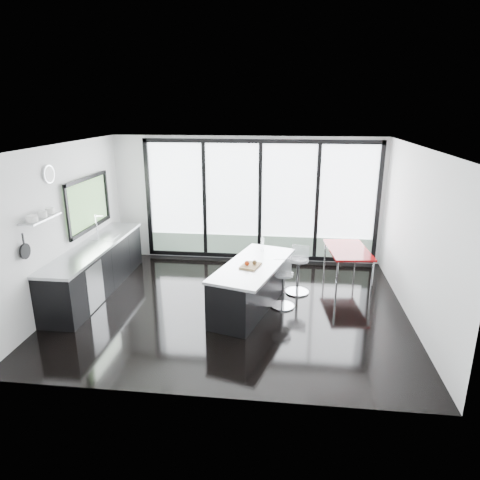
# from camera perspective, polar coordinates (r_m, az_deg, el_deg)

# --- Properties ---
(floor) EXTENTS (6.00, 5.00, 0.00)m
(floor) POSITION_cam_1_polar(r_m,az_deg,el_deg) (7.71, -1.01, -8.83)
(floor) COLOR black
(floor) RESTS_ON ground
(ceiling) EXTENTS (6.00, 5.00, 0.00)m
(ceiling) POSITION_cam_1_polar(r_m,az_deg,el_deg) (6.94, -1.13, 12.38)
(ceiling) COLOR white
(ceiling) RESTS_ON wall_back
(wall_back) EXTENTS (6.00, 0.09, 2.80)m
(wall_back) POSITION_cam_1_polar(r_m,az_deg,el_deg) (9.58, 2.51, 4.53)
(wall_back) COLOR silver
(wall_back) RESTS_ON ground
(wall_front) EXTENTS (6.00, 0.00, 2.80)m
(wall_front) POSITION_cam_1_polar(r_m,az_deg,el_deg) (4.88, -4.97, -6.99)
(wall_front) COLOR silver
(wall_front) RESTS_ON ground
(wall_left) EXTENTS (0.26, 5.00, 2.80)m
(wall_left) POSITION_cam_1_polar(r_m,az_deg,el_deg) (8.32, -21.58, 3.38)
(wall_left) COLOR silver
(wall_left) RESTS_ON ground
(wall_right) EXTENTS (0.00, 5.00, 2.80)m
(wall_right) POSITION_cam_1_polar(r_m,az_deg,el_deg) (7.43, 22.51, 0.38)
(wall_right) COLOR silver
(wall_right) RESTS_ON ground
(counter_cabinets) EXTENTS (0.69, 3.24, 1.36)m
(counter_cabinets) POSITION_cam_1_polar(r_m,az_deg,el_deg) (8.61, -18.61, -3.52)
(counter_cabinets) COLOR black
(counter_cabinets) RESTS_ON floor
(island) EXTENTS (1.43, 2.24, 1.10)m
(island) POSITION_cam_1_polar(r_m,az_deg,el_deg) (7.46, 1.29, -6.10)
(island) COLOR black
(island) RESTS_ON floor
(bar_stool_near) EXTENTS (0.48, 0.48, 0.65)m
(bar_stool_near) POSITION_cam_1_polar(r_m,az_deg,el_deg) (7.59, 5.76, -6.62)
(bar_stool_near) COLOR silver
(bar_stool_near) RESTS_ON floor
(bar_stool_far) EXTENTS (0.54, 0.54, 0.70)m
(bar_stool_far) POSITION_cam_1_polar(r_m,az_deg,el_deg) (8.17, 7.70, -4.72)
(bar_stool_far) COLOR silver
(bar_stool_far) RESTS_ON floor
(red_table) EXTENTS (0.90, 1.40, 0.71)m
(red_table) POSITION_cam_1_polar(r_m,az_deg,el_deg) (8.84, 14.07, -3.32)
(red_table) COLOR maroon
(red_table) RESTS_ON floor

